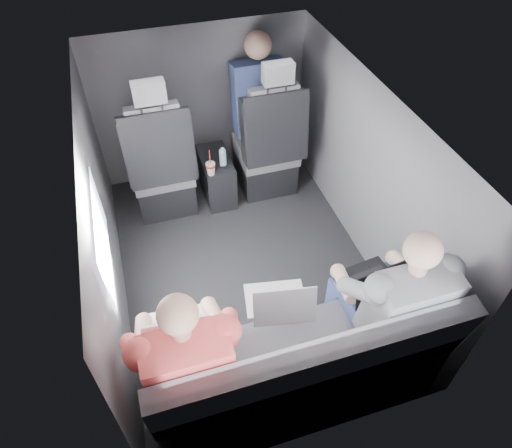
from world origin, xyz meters
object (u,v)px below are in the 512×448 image
object	(u,v)px
laptop_white	(178,332)
passenger_rear_left	(186,356)
laptop_black	(371,282)
water_bottle	(223,158)
soda_cup	(211,168)
front_seat_left	(162,171)
rear_bench	(298,371)
front_seat_right	(268,151)
center_console	(217,177)
passenger_rear_right	(388,300)
passenger_front_right	(258,98)
laptop_silver	(279,302)

from	to	relation	value
laptop_white	passenger_rear_left	bearing A→B (deg)	-83.53
laptop_black	water_bottle	bearing A→B (deg)	106.41
soda_cup	front_seat_left	bearing A→B (deg)	157.10
water_bottle	rear_bench	bearing A→B (deg)	-91.27
rear_bench	laptop_white	size ratio (longest dim) A/B	4.60
front_seat_right	water_bottle	distance (m)	0.42
center_console	soda_cup	size ratio (longest dim) A/B	2.08
front_seat_right	center_console	bearing A→B (deg)	174.93
passenger_rear_right	passenger_front_right	distance (m)	2.07
center_console	passenger_rear_right	distance (m)	1.97
laptop_black	passenger_front_right	bearing A→B (deg)	92.08
passenger_rear_right	water_bottle	bearing A→B (deg)	106.10
front_seat_right	passenger_rear_left	size ratio (longest dim) A/B	1.04
laptop_black	rear_bench	bearing A→B (deg)	-155.40
center_console	passenger_front_right	world-z (taller)	passenger_front_right
soda_cup	passenger_front_right	xyz separation A→B (m)	(0.52, 0.41, 0.30)
front_seat_right	passenger_rear_right	size ratio (longest dim) A/B	1.02
rear_bench	passenger_front_right	world-z (taller)	passenger_front_right
laptop_black	laptop_silver	bearing A→B (deg)	177.10
water_bottle	laptop_white	distance (m)	1.72
front_seat_left	laptop_silver	xyz separation A→B (m)	(0.41, -1.64, 0.23)
water_bottle	passenger_front_right	xyz separation A→B (m)	(0.40, 0.33, 0.28)
soda_cup	passenger_rear_left	size ratio (longest dim) A/B	0.19
water_bottle	passenger_front_right	size ratio (longest dim) A/B	0.19
laptop_black	passenger_rear_right	size ratio (longest dim) A/B	0.29
rear_bench	laptop_silver	world-z (taller)	rear_bench
center_console	laptop_white	bearing A→B (deg)	-109.30
laptop_silver	front_seat_right	bearing A→B (deg)	73.46
center_console	laptop_black	distance (m)	1.83
center_console	passenger_rear_left	xyz separation A→B (m)	(-0.58, -1.85, 0.43)
rear_bench	water_bottle	size ratio (longest dim) A/B	9.72
center_console	water_bottle	xyz separation A→B (m)	(0.04, -0.11, 0.27)
laptop_black	passenger_rear_left	size ratio (longest dim) A/B	0.30
laptop_black	center_console	bearing A→B (deg)	106.64
passenger_rear_left	center_console	bearing A→B (deg)	72.53
water_bottle	laptop_black	distance (m)	1.67
soda_cup	passenger_rear_right	xyz separation A→B (m)	(0.62, -1.65, 0.17)
front_seat_right	laptop_black	world-z (taller)	front_seat_right
water_bottle	laptop_silver	distance (m)	1.58
front_seat_right	soda_cup	xyz separation A→B (m)	(-0.53, -0.16, 0.06)
front_seat_right	passenger_rear_right	bearing A→B (deg)	-87.11
water_bottle	passenger_rear_left	size ratio (longest dim) A/B	0.14
water_bottle	laptop_white	xyz separation A→B (m)	(-0.64, -1.59, 0.16)
front_seat_right	soda_cup	distance (m)	0.56
laptop_white	laptop_black	world-z (taller)	laptop_white
soda_cup	front_seat_right	bearing A→B (deg)	16.42
center_console	laptop_black	world-z (taller)	laptop_black
passenger_rear_left	laptop_silver	bearing A→B (deg)	16.98
front_seat_left	laptop_silver	bearing A→B (deg)	-75.87
front_seat_left	water_bottle	world-z (taller)	front_seat_left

